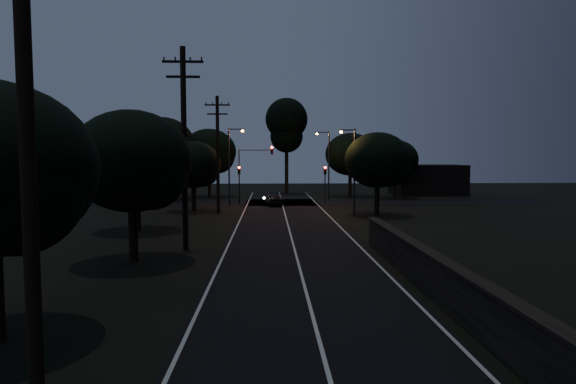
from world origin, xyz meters
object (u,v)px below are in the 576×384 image
tall_pine (287,125)px  utility_pole_mid (184,145)px  utility_pole_near (25,97)px  streetlight_b (327,161)px  streetlight_c (353,165)px  utility_pole_far (218,152)px  car (273,199)px  signal_left (239,178)px  streetlight_a (231,161)px  signal_mast (255,164)px  signal_right (325,178)px

tall_pine → utility_pole_mid: bearing=-99.9°
utility_pole_near → tall_pine: (7.00, 57.00, 3.22)m
streetlight_b → streetlight_c: 14.01m
utility_pole_far → streetlight_c: bearing=-9.6°
streetlight_b → car: size_ratio=2.12×
utility_pole_mid → signal_left: (1.40, 24.99, -2.90)m
streetlight_b → car: 9.22m
tall_pine → streetlight_a: 18.76m
tall_pine → car: 18.75m
utility_pole_far → streetlight_b: size_ratio=1.31×
streetlight_c → car: (-6.82, 8.57, -3.71)m
streetlight_b → streetlight_a: bearing=-150.5°
utility_pole_near → streetlight_b: bearing=76.2°
utility_pole_far → streetlight_b: bearing=46.7°
utility_pole_far → tall_pine: (7.00, 23.00, 3.98)m
utility_pole_mid → streetlight_a: 23.04m
utility_pole_far → car: (5.01, 6.57, -4.84)m
tall_pine → streetlight_c: 25.97m
utility_pole_near → signal_mast: (3.09, 41.99, -1.91)m
signal_left → streetlight_c: bearing=-43.8°
streetlight_b → car: bearing=-139.2°
signal_mast → streetlight_c: size_ratio=0.83×
streetlight_a → utility_pole_far: bearing=-96.6°
tall_pine → signal_left: (-5.60, -15.01, -6.63)m
streetlight_c → signal_right: bearing=97.0°
signal_mast → streetlight_a: bearing=-140.2°
utility_pole_far → signal_mast: (3.09, 7.99, -1.15)m
car → streetlight_b: bearing=-151.1°
signal_left → car: signal_left is taller
utility_pole_mid → signal_right: (10.60, 24.99, -2.90)m
tall_pine → signal_right: bearing=-76.5°
streetlight_b → signal_left: bearing=-158.0°
utility_pole_mid → signal_left: size_ratio=2.68×
utility_pole_mid → tall_pine: 40.78m
utility_pole_far → streetlight_a: utility_pole_far is taller
utility_pole_near → signal_left: bearing=88.1°
utility_pole_mid → utility_pole_far: bearing=90.0°
utility_pole_far → signal_left: 8.53m
utility_pole_far → tall_pine: bearing=73.1°
tall_pine → streetlight_c: tall_pine is taller
streetlight_b → streetlight_c: size_ratio=1.07×
signal_left → streetlight_a: streetlight_a is taller
utility_pole_near → streetlight_c: bearing=69.7°
utility_pole_far → signal_mast: 8.64m
streetlight_b → streetlight_c: bearing=-87.9°
tall_pine → streetlight_c: size_ratio=1.75×
utility_pole_far → signal_mast: bearing=68.9°
streetlight_c → car: bearing=128.5°
signal_left → signal_right: same height
signal_right → streetlight_c: bearing=-83.0°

